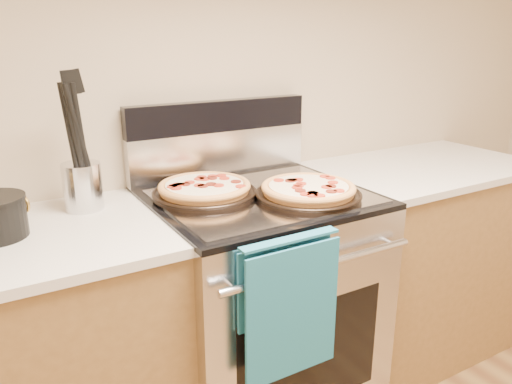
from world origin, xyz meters
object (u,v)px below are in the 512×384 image
range_body (259,310)px  pepperoni_pizza_front (308,191)px  pepperoni_pizza_back (205,189)px  utensil_crock (83,186)px

range_body → pepperoni_pizza_front: 0.53m
range_body → pepperoni_pizza_front: (0.12, -0.13, 0.50)m
pepperoni_pizza_back → pepperoni_pizza_front: 0.36m
pepperoni_pizza_front → pepperoni_pizza_back: bearing=146.4°
pepperoni_pizza_back → utensil_crock: utensil_crock is taller
pepperoni_pizza_front → utensil_crock: bearing=155.0°
pepperoni_pizza_back → range_body: bearing=-21.3°
range_body → utensil_crock: utensil_crock is taller
range_body → pepperoni_pizza_front: pepperoni_pizza_front is taller
utensil_crock → range_body: bearing=-18.6°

